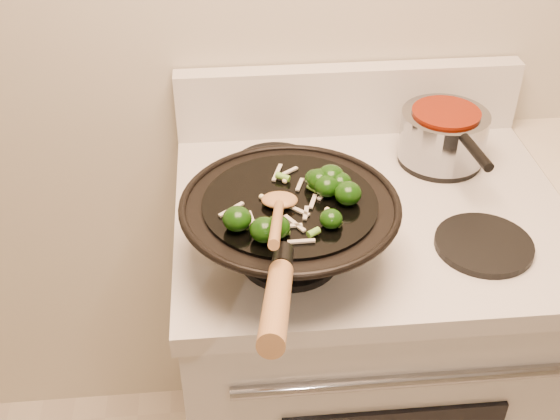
{
  "coord_description": "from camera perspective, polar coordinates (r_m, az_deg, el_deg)",
  "views": [
    {
      "loc": [
        -0.38,
        0.06,
        1.74
      ],
      "look_at": [
        -0.29,
        1.03,
        1.02
      ],
      "focal_mm": 45.0,
      "sensor_mm": 36.0,
      "label": 1
    }
  ],
  "objects": [
    {
      "name": "stove",
      "position": [
        1.72,
        6.23,
        -11.77
      ],
      "size": [
        0.78,
        0.67,
        1.08
      ],
      "color": "silver",
      "rests_on": "ground"
    },
    {
      "name": "wok",
      "position": [
        1.22,
        0.79,
        -1.36
      ],
      "size": [
        0.38,
        0.63,
        0.25
      ],
      "color": "black",
      "rests_on": "stove"
    },
    {
      "name": "stirfry",
      "position": [
        1.17,
        2.26,
        0.95
      ],
      "size": [
        0.24,
        0.23,
        0.04
      ],
      "color": "black",
      "rests_on": "wok"
    },
    {
      "name": "wooden_spoon",
      "position": [
        1.1,
        -0.16,
        -0.15
      ],
      "size": [
        0.07,
        0.28,
        0.12
      ],
      "color": "#9A693C",
      "rests_on": "wok"
    },
    {
      "name": "saucepan",
      "position": [
        1.54,
        13.14,
        6.01
      ],
      "size": [
        0.18,
        0.3,
        0.11
      ],
      "color": "gray",
      "rests_on": "stove"
    }
  ]
}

